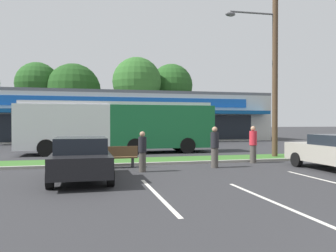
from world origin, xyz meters
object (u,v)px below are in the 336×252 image
Objects in this scene: city_bus at (118,126)px; bus_stop_bench at (119,156)px; pedestrian_by_pole at (142,152)px; pedestrian_near_bench at (215,147)px; pedestrian_mid at (253,144)px; car_0 at (81,158)px; utility_pole at (273,52)px.

city_bus is 7.63× the size of bus_stop_bench.
pedestrian_near_bench is at bearing -39.07° from pedestrian_by_pole.
pedestrian_by_pole is 5.94m from pedestrian_mid.
pedestrian_mid is at bearing 131.22° from city_bus.
car_0 is 8.65m from pedestrian_mid.
utility_pole is at bearing -79.00° from pedestrian_near_bench.
car_0 reaches higher than bus_stop_bench.
pedestrian_near_bench is 1.11× the size of pedestrian_by_pole.
bus_stop_bench is 6.53m from pedestrian_mid.
utility_pole is 9.77m from pedestrian_by_pole.
pedestrian_near_bench is at bearing -70.98° from car_0.
car_0 is at bearing -155.04° from utility_pole.
bus_stop_bench is 0.99× the size of pedestrian_by_pole.
city_bus is at bearing -95.30° from bus_stop_bench.
car_0 is 5.95m from pedestrian_near_bench.
pedestrian_by_pole is at bearing 119.57° from bus_stop_bench.
city_bus reaches higher than car_0.
bus_stop_bench is at bearing 85.09° from city_bus.
bus_stop_bench is (-8.54, -1.83, -5.31)m from utility_pole.
car_0 is at bearing 77.78° from city_bus.
city_bus is 2.88× the size of car_0.
pedestrian_by_pole is at bearing 135.13° from pedestrian_mid.
pedestrian_mid is at bearing -69.07° from car_0.
pedestrian_by_pole is at bearing -157.32° from utility_pole.
car_0 is 2.78m from pedestrian_by_pole.
pedestrian_mid is at bearing -85.56° from pedestrian_near_bench.
bus_stop_bench is at bearing 56.37° from pedestrian_near_bench.
pedestrian_mid is (-2.03, -1.62, -4.91)m from utility_pole.
utility_pole is 10.23m from bus_stop_bench.
pedestrian_near_bench is (5.63, 1.94, 0.14)m from car_0.
pedestrian_mid is at bearing -31.46° from pedestrian_by_pole.
pedestrian_near_bench is 3.30m from pedestrian_by_pole.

